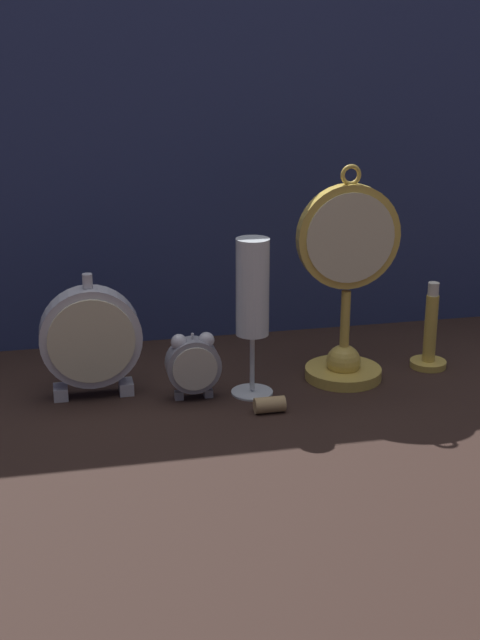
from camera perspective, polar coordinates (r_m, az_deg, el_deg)
name	(u,v)px	position (r m, az deg, el deg)	size (l,w,h in m)	color
ground_plane	(252,414)	(1.22, 0.80, -6.01)	(4.00, 4.00, 0.00)	black
fabric_backdrop_drape	(207,171)	(1.44, -2.10, 9.48)	(1.58, 0.01, 0.56)	navy
pocket_watch_on_stand	(346,294)	(1.30, 6.83, 1.68)	(0.15, 0.11, 0.32)	gold
alarm_clock_twin_bell	(193,363)	(1.25, -3.01, -2.76)	(0.08, 0.03, 0.10)	gray
mantel_clock_silver	(91,338)	(1.26, -9.53, -1.16)	(0.14, 0.04, 0.18)	silver
champagne_flute	(252,298)	(1.23, 0.81, 1.42)	(0.06, 0.06, 0.23)	silver
brass_candlestick	(430,340)	(1.39, 12.05, -1.26)	(0.06, 0.06, 0.14)	gold
wine_cork	(270,405)	(1.22, 1.93, -5.47)	(0.02, 0.02, 0.04)	tan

